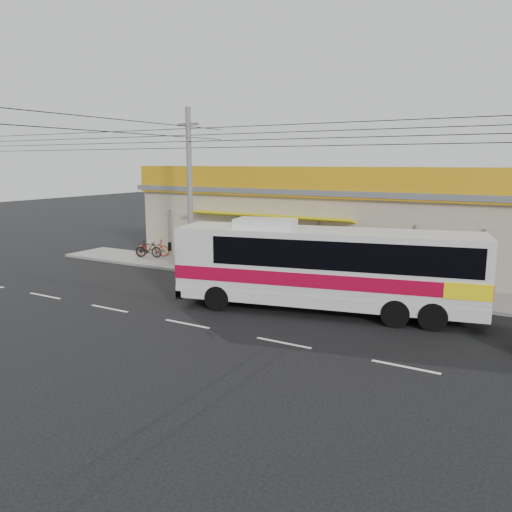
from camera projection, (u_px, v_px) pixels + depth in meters
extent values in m
plane|color=black|center=(224.00, 307.00, 20.67)|extent=(120.00, 120.00, 0.00)
cube|color=gray|center=(288.00, 277.00, 25.78)|extent=(30.00, 3.20, 0.15)
cube|color=#A39883|center=(329.00, 226.00, 30.18)|extent=(22.00, 8.00, 4.20)
cube|color=#585B60|center=(330.00, 189.00, 29.77)|extent=(22.60, 8.60, 0.30)
cube|color=gold|center=(301.00, 182.00, 26.15)|extent=(22.00, 0.24, 1.60)
cube|color=#A71109|center=(268.00, 181.00, 27.10)|extent=(9.00, 0.10, 1.20)
cube|color=#14731E|center=(430.00, 185.00, 22.96)|extent=(2.40, 0.10, 1.10)
cube|color=navy|center=(494.00, 186.00, 21.65)|extent=(2.20, 0.10, 1.10)
cube|color=#A71109|center=(167.00, 179.00, 30.50)|extent=(3.00, 0.10, 1.10)
cube|color=yellow|center=(266.00, 216.00, 27.32)|extent=(10.00, 1.20, 0.37)
cube|color=silver|center=(325.00, 266.00, 19.73)|extent=(12.14, 4.97, 2.87)
cube|color=#AB0729|center=(325.00, 274.00, 19.79)|extent=(12.19, 5.02, 0.54)
cube|color=yellow|center=(465.00, 284.00, 18.29)|extent=(2.09, 2.82, 0.59)
cube|color=black|center=(343.00, 251.00, 19.41)|extent=(10.22, 4.58, 1.09)
cube|color=black|center=(190.00, 247.00, 21.36)|extent=(0.62, 2.16, 1.49)
cube|color=silver|center=(265.00, 223.00, 20.15)|extent=(2.62, 1.86, 0.36)
cylinder|color=black|center=(218.00, 298.00, 20.15)|extent=(1.07, 0.53, 1.03)
cylinder|color=black|center=(236.00, 285.00, 22.25)|extent=(1.07, 0.53, 1.03)
cylinder|color=black|center=(433.00, 317.00, 17.74)|extent=(1.07, 0.53, 1.03)
cylinder|color=black|center=(431.00, 300.00, 19.85)|extent=(1.07, 0.53, 1.03)
imported|color=#99220B|center=(153.00, 248.00, 30.93)|extent=(2.15, 1.61, 1.08)
imported|color=black|center=(148.00, 249.00, 30.60)|extent=(1.79, 1.00, 1.03)
cylinder|color=slate|center=(190.00, 192.00, 26.40)|extent=(0.28, 0.28, 8.72)
cube|color=slate|center=(188.00, 124.00, 25.75)|extent=(1.31, 0.13, 0.13)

